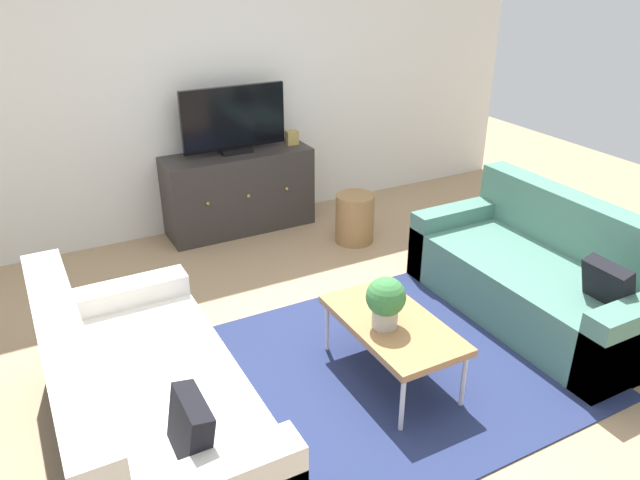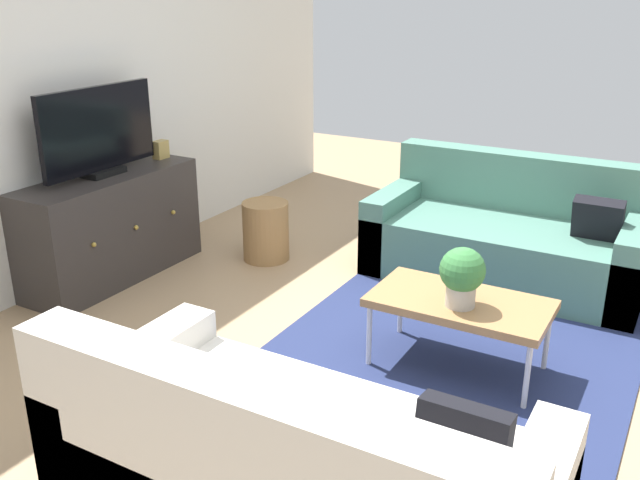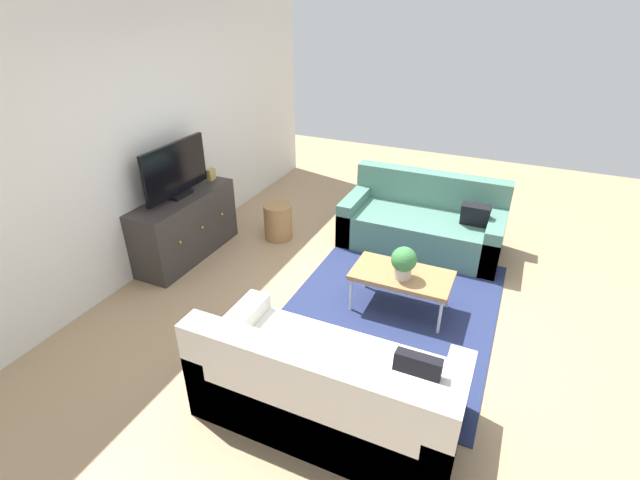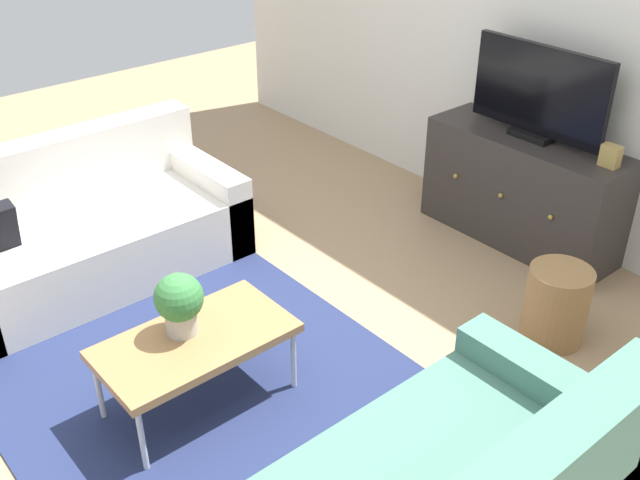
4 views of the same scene
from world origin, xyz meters
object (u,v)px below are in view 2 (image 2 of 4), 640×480
Objects in this scene: coffee_table at (460,305)px; flat_screen_tv at (99,132)px; couch_right_side at (509,238)px; wicker_basket at (266,231)px; mantel_clock at (161,150)px; potted_plant at (462,274)px; tv_console at (112,227)px.

coffee_table is 0.97× the size of flat_screen_tv.
couch_right_side is 1.74m from wicker_basket.
couch_right_side is 1.98× the size of coffee_table.
coffee_table is 2.58m from mantel_clock.
wicker_basket reaches higher than coffee_table.
flat_screen_tv is 7.21× the size of mantel_clock.
potted_plant is 2.39× the size of mantel_clock.
mantel_clock is at bearing 109.31° from couch_right_side.
flat_screen_tv is at bearing 136.41° from wicker_basket.
flat_screen_tv is at bearing 88.14° from potted_plant.
potted_plant is 0.71× the size of wicker_basket.
tv_console is 10.24× the size of mantel_clock.
flat_screen_tv is (-0.00, 0.02, 0.66)m from tv_console.
tv_console is at bearing 89.77° from coffee_table.
mantel_clock reaches higher than wicker_basket.
flat_screen_tv reaches higher than potted_plant.
coffee_table is (-1.39, -0.11, 0.10)m from couch_right_side.
flat_screen_tv is (0.01, 2.51, 0.65)m from coffee_table.
tv_console reaches higher than wicker_basket.
coffee_table is 2.59m from flat_screen_tv.
mantel_clock is at bearing 75.95° from potted_plant.
mantel_clock is 0.97m from wicker_basket.
coffee_table is 7.02× the size of mantel_clock.
wicker_basket is at bearing -42.82° from tv_console.
wicker_basket is (0.25, -0.73, -0.58)m from mantel_clock.
mantel_clock reaches higher than tv_console.
tv_console is (-1.38, 2.37, 0.09)m from couch_right_side.
potted_plant reaches higher than wicker_basket.
couch_right_side is 2.57m from mantel_clock.
coffee_table is 0.69× the size of tv_console.
tv_console is at bearing 137.18° from wicker_basket.
wicker_basket is at bearing -43.59° from flat_screen_tv.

